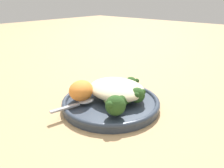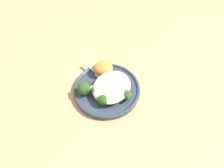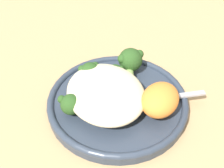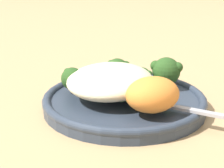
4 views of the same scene
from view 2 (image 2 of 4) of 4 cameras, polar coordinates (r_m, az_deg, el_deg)
ground_plane at (r=0.64m, az=-2.46°, el=-1.81°), size 4.00×4.00×0.00m
plate at (r=0.63m, az=-1.48°, el=-1.34°), size 0.24×0.24×0.02m
quinoa_mound at (r=0.59m, az=-0.02°, el=-0.77°), size 0.14×0.12×0.04m
broccoli_stalk_0 at (r=0.60m, az=-7.93°, el=-1.19°), size 0.11×0.08×0.04m
broccoli_stalk_1 at (r=0.60m, az=-4.09°, el=-1.43°), size 0.11×0.04×0.03m
broccoli_stalk_2 at (r=0.59m, az=-3.19°, el=-2.46°), size 0.11×0.04×0.03m
broccoli_stalk_3 at (r=0.57m, az=-2.66°, el=-4.05°), size 0.10×0.06×0.04m
broccoli_stalk_4 at (r=0.60m, az=-0.82°, el=-1.61°), size 0.06×0.06×0.03m
broccoli_stalk_5 at (r=0.58m, az=3.50°, el=-3.11°), size 0.04×0.11×0.03m
sweet_potato_chunk_0 at (r=0.65m, az=-2.69°, el=4.64°), size 0.06×0.06×0.03m
sweet_potato_chunk_1 at (r=0.64m, az=-2.87°, el=5.18°), size 0.09×0.09×0.05m
spoon at (r=0.65m, az=-4.92°, el=3.56°), size 0.04×0.11×0.01m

